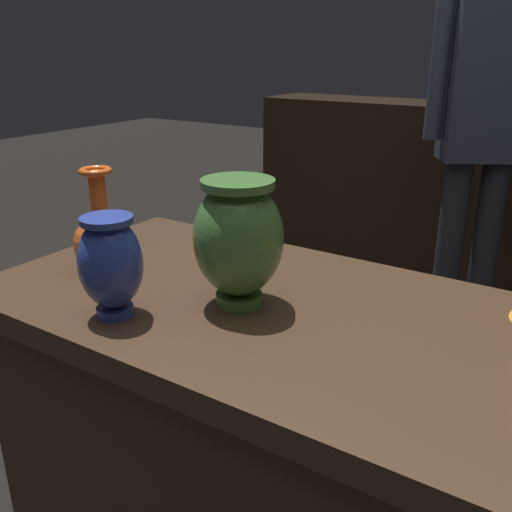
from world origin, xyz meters
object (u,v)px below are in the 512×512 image
at_px(vase_right_accent, 102,239).
at_px(visitor_center_back, 485,117).
at_px(vase_left_accent, 111,263).
at_px(vase_centerpiece, 238,238).

distance_m(vase_right_accent, visitor_center_back, 1.65).
bearing_deg(vase_left_accent, visitor_center_back, 81.46).
height_order(vase_right_accent, visitor_center_back, visitor_center_back).
bearing_deg(visitor_center_back, vase_centerpiece, 55.79).
xyz_separation_m(vase_centerpiece, visitor_center_back, (0.09, 1.56, 0.07)).
xyz_separation_m(vase_centerpiece, vase_right_accent, (-0.35, -0.02, -0.06)).
xyz_separation_m(vase_left_accent, vase_right_accent, (-0.19, 0.15, -0.03)).
bearing_deg(vase_right_accent, vase_centerpiece, 3.38).
relative_size(vase_left_accent, visitor_center_back, 0.11).
distance_m(vase_centerpiece, vase_left_accent, 0.24).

